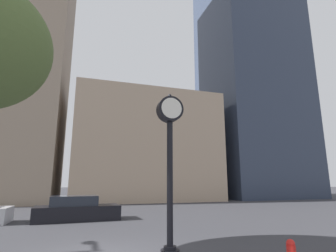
% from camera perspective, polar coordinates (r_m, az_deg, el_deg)
% --- Properties ---
extents(building_tall_tower, '(10.71, 12.00, 41.24)m').
position_cam_1_polar(building_tall_tower, '(37.79, -29.05, 18.95)').
color(building_tall_tower, gray).
rests_on(building_tall_tower, ground_plane).
extents(building_storefront_row, '(16.39, 12.00, 12.29)m').
position_cam_1_polar(building_storefront_row, '(32.98, -5.44, -4.94)').
color(building_storefront_row, tan).
rests_on(building_storefront_row, ground_plane).
extents(building_glass_modern, '(12.96, 12.00, 34.10)m').
position_cam_1_polar(building_glass_modern, '(42.36, 17.42, 9.21)').
color(building_glass_modern, '#2D384C').
rests_on(building_glass_modern, ground_plane).
extents(street_clock, '(0.84, 0.58, 5.00)m').
position_cam_1_polar(street_clock, '(8.49, 0.40, -3.98)').
color(street_clock, black).
rests_on(street_clock, ground_plane).
extents(car_black, '(4.63, 2.04, 1.33)m').
position_cam_1_polar(car_black, '(16.15, -19.25, -16.87)').
color(car_black, black).
rests_on(car_black, ground_plane).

